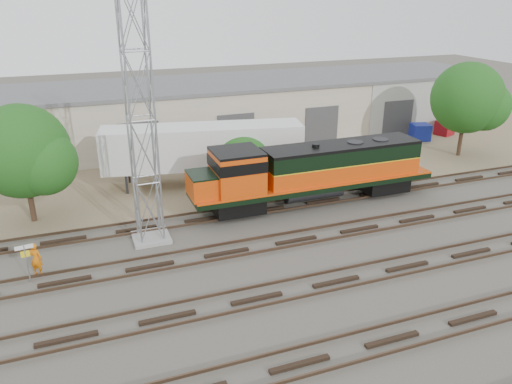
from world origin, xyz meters
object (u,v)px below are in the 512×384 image
object	(u,v)px
signal_tower	(141,123)
worker	(36,259)
semi_trailer	(208,148)
locomotive	(311,171)

from	to	relation	value
signal_tower	worker	world-z (taller)	signal_tower
signal_tower	semi_trailer	world-z (taller)	signal_tower
semi_trailer	worker	bearing A→B (deg)	-129.68
locomotive	signal_tower	world-z (taller)	signal_tower
signal_tower	worker	bearing A→B (deg)	-162.62
semi_trailer	locomotive	bearing A→B (deg)	-37.86
locomotive	worker	xyz separation A→B (m)	(-16.19, -3.23, -1.40)
locomotive	semi_trailer	bearing A→B (deg)	131.06
signal_tower	locomotive	bearing A→B (deg)	7.78
locomotive	signal_tower	size ratio (longest dim) A/B	1.19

